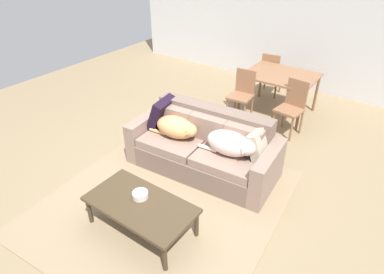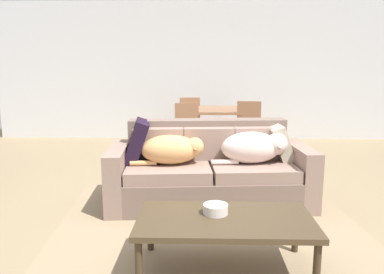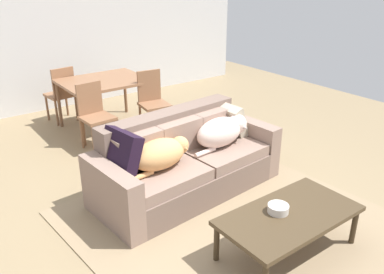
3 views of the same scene
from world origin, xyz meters
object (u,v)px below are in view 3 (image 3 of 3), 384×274
couch (185,163)px  dining_chair_near_right (152,99)px  dining_chair_near_left (94,113)px  dining_table (104,84)px  dining_chair_far_left (62,92)px  throw_pillow_by_left_arm (120,154)px  coffee_table (289,217)px  dog_on_right_cushion (222,131)px  bowl_on_coffee_table (278,209)px  dog_on_left_cushion (161,154)px  throw_pillow_by_right_arm (231,120)px

couch → dining_chair_near_right: dining_chair_near_right is taller
dining_chair_near_left → dining_table: bearing=49.9°
couch → dining_chair_far_left: bearing=91.6°
throw_pillow_by_left_arm → coffee_table: 1.68m
dog_on_right_cushion → coffee_table: bearing=-110.5°
throw_pillow_by_left_arm → coffee_table: throw_pillow_by_left_arm is taller
bowl_on_coffee_table → dining_table: bearing=88.1°
dog_on_left_cushion → dining_table: 2.47m
throw_pillow_by_left_arm → dining_table: bearing=68.2°
couch → bowl_on_coffee_table: size_ratio=11.96×
dog_on_left_cushion → dining_table: (0.53, 2.42, 0.08)m
throw_pillow_by_left_arm → dining_chair_near_left: same height
couch → dog_on_left_cushion: bearing=-165.1°
throw_pillow_by_right_arm → dining_chair_near_left: (-1.08, 1.56, -0.12)m
throw_pillow_by_right_arm → dining_chair_near_right: dining_chair_near_right is taller
coffee_table → dining_chair_far_left: size_ratio=1.38×
dog_on_right_cushion → throw_pillow_by_right_arm: size_ratio=2.04×
coffee_table → bowl_on_coffee_table: bowl_on_coffee_table is taller
dining_chair_far_left → throw_pillow_by_left_arm: bearing=74.7°
dining_chair_near_left → dining_chair_near_right: bearing=-3.3°
dining_chair_near_right → dining_chair_far_left: 1.54m
bowl_on_coffee_table → dining_chair_near_left: bearing=96.1°
throw_pillow_by_left_arm → coffee_table: bearing=-58.6°
dog_on_right_cushion → couch: bearing=165.7°
coffee_table → dining_chair_near_left: size_ratio=1.37×
coffee_table → dining_table: dining_table is taller
dog_on_left_cushion → dining_chair_far_left: (0.08, 3.05, -0.11)m
couch → dining_table: bearing=82.0°
throw_pillow_by_left_arm → dining_chair_near_left: bearing=74.3°
bowl_on_coffee_table → dining_chair_near_left: (-0.32, 3.02, 0.07)m
bowl_on_coffee_table → dining_chair_near_right: size_ratio=0.19×
throw_pillow_by_left_arm → dining_chair_near_right: size_ratio=0.50×
throw_pillow_by_left_arm → dog_on_left_cushion: bearing=-18.1°
throw_pillow_by_left_arm → dining_chair_near_left: size_ratio=0.51×
dining_chair_far_left → dog_on_right_cushion: bearing=98.4°
dog_on_left_cushion → dining_chair_near_left: bearing=82.9°
couch → throw_pillow_by_left_arm: 0.84m
couch → dog_on_right_cushion: bearing=-14.3°
coffee_table → dining_chair_far_left: dining_chair_far_left is taller
dining_chair_far_left → dining_chair_near_left: bearing=84.0°
coffee_table → bowl_on_coffee_table: size_ratio=6.86×
dining_chair_far_left → dining_chair_near_right: bearing=120.9°
dog_on_right_cushion → dining_table: (-0.33, 2.36, 0.07)m
dog_on_left_cushion → dining_chair_near_left: size_ratio=0.83×
couch → dining_chair_near_left: bearing=95.9°
dog_on_left_cushion → throw_pillow_by_left_arm: size_ratio=1.62×
bowl_on_coffee_table → dog_on_left_cushion: bearing=108.6°
dining_table → throw_pillow_by_right_arm: bearing=-73.8°
dining_chair_far_left → couch: bearing=89.8°
dog_on_right_cushion → dining_chair_far_left: size_ratio=0.87×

